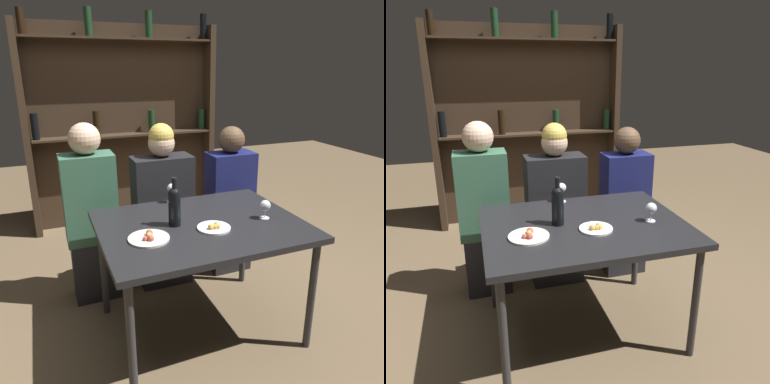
{
  "view_description": "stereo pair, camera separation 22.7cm",
  "coord_description": "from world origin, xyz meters",
  "views": [
    {
      "loc": [
        -0.82,
        -1.86,
        1.61
      ],
      "look_at": [
        0.0,
        0.14,
        0.89
      ],
      "focal_mm": 35.0,
      "sensor_mm": 36.0,
      "label": 1
    },
    {
      "loc": [
        -0.6,
        -1.93,
        1.61
      ],
      "look_at": [
        0.0,
        0.14,
        0.89
      ],
      "focal_mm": 35.0,
      "sensor_mm": 36.0,
      "label": 2
    }
  ],
  "objects": [
    {
      "name": "ground_plane",
      "position": [
        0.0,
        0.0,
        0.0
      ],
      "size": [
        10.0,
        10.0,
        0.0
      ],
      "primitive_type": "plane",
      "color": "brown"
    },
    {
      "name": "dining_table",
      "position": [
        0.0,
        0.0,
        0.68
      ],
      "size": [
        1.18,
        0.91,
        0.74
      ],
      "color": "black",
      "rests_on": "ground_plane"
    },
    {
      "name": "wine_rack_wall",
      "position": [
        -0.0,
        1.99,
        1.07
      ],
      "size": [
        1.93,
        0.21,
        2.12
      ],
      "color": "#38281C",
      "rests_on": "ground_plane"
    },
    {
      "name": "wine_bottle",
      "position": [
        -0.15,
        0.03,
        0.87
      ],
      "size": [
        0.07,
        0.07,
        0.29
      ],
      "color": "black",
      "rests_on": "dining_table"
    },
    {
      "name": "wine_glass_0",
      "position": [
        -0.04,
        0.4,
        0.84
      ],
      "size": [
        0.06,
        0.06,
        0.13
      ],
      "color": "silver",
      "rests_on": "dining_table"
    },
    {
      "name": "wine_glass_1",
      "position": [
        0.39,
        -0.08,
        0.82
      ],
      "size": [
        0.07,
        0.07,
        0.12
      ],
      "color": "silver",
      "rests_on": "dining_table"
    },
    {
      "name": "food_plate_0",
      "position": [
        -0.34,
        -0.1,
        0.75
      ],
      "size": [
        0.22,
        0.22,
        0.04
      ],
      "color": "silver",
      "rests_on": "dining_table"
    },
    {
      "name": "food_plate_1",
      "position": [
        0.04,
        -0.11,
        0.75
      ],
      "size": [
        0.19,
        0.19,
        0.05
      ],
      "color": "white",
      "rests_on": "dining_table"
    },
    {
      "name": "seated_person_left",
      "position": [
        -0.55,
        0.64,
        0.61
      ],
      "size": [
        0.35,
        0.22,
        1.27
      ],
      "color": "#26262B",
      "rests_on": "ground_plane"
    },
    {
      "name": "seated_person_center",
      "position": [
        -0.03,
        0.64,
        0.59
      ],
      "size": [
        0.43,
        0.22,
        1.24
      ],
      "color": "#26262B",
      "rests_on": "ground_plane"
    },
    {
      "name": "seated_person_right",
      "position": [
        0.53,
        0.64,
        0.56
      ],
      "size": [
        0.36,
        0.22,
        1.19
      ],
      "color": "#26262B",
      "rests_on": "ground_plane"
    }
  ]
}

